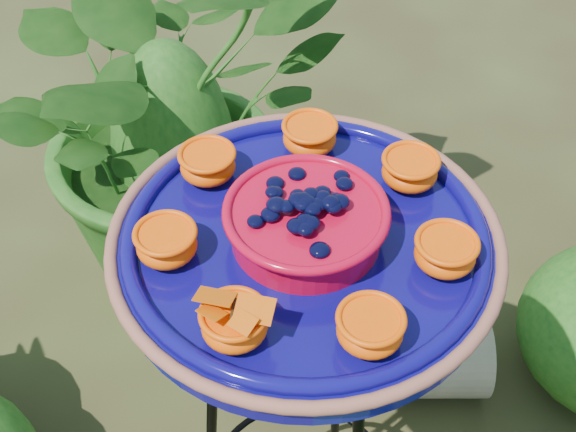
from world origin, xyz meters
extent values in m
torus|color=black|center=(0.11, -0.14, 0.84)|extent=(0.26, 0.26, 0.02)
cylinder|color=black|center=(0.12, 0.00, 0.42)|extent=(0.02, 0.08, 0.84)
cylinder|color=#0C085F|center=(0.11, -0.14, 0.87)|extent=(0.46, 0.46, 0.04)
torus|color=brown|center=(0.11, -0.14, 0.89)|extent=(0.45, 0.45, 0.02)
torus|color=#0C085F|center=(0.11, -0.14, 0.89)|extent=(0.42, 0.42, 0.02)
cylinder|color=#B50622|center=(0.11, -0.14, 0.91)|extent=(0.18, 0.18, 0.04)
torus|color=#B50622|center=(0.11, -0.14, 0.93)|extent=(0.19, 0.19, 0.01)
ellipsoid|color=black|center=(0.11, -0.14, 0.94)|extent=(0.15, 0.15, 0.03)
ellipsoid|color=#FF3D02|center=(0.26, -0.12, 0.91)|extent=(0.07, 0.07, 0.03)
cylinder|color=orange|center=(0.26, -0.12, 0.93)|extent=(0.06, 0.06, 0.01)
ellipsoid|color=#FF3D02|center=(0.19, -0.01, 0.91)|extent=(0.07, 0.07, 0.03)
cylinder|color=orange|center=(0.19, -0.01, 0.93)|extent=(0.06, 0.06, 0.01)
ellipsoid|color=#FF3D02|center=(0.06, 0.01, 0.91)|extent=(0.07, 0.07, 0.03)
cylinder|color=orange|center=(0.06, 0.01, 0.93)|extent=(0.06, 0.06, 0.01)
ellipsoid|color=#FF3D02|center=(-0.04, -0.09, 0.91)|extent=(0.07, 0.07, 0.03)
cylinder|color=orange|center=(-0.04, -0.09, 0.93)|extent=(0.06, 0.06, 0.01)
ellipsoid|color=#FF3D02|center=(-0.03, -0.22, 0.91)|extent=(0.07, 0.07, 0.03)
cylinder|color=orange|center=(-0.03, -0.22, 0.93)|extent=(0.06, 0.06, 0.01)
ellipsoid|color=#FF3D02|center=(0.09, -0.29, 0.91)|extent=(0.07, 0.07, 0.03)
cylinder|color=orange|center=(0.09, -0.29, 0.93)|extent=(0.06, 0.06, 0.01)
ellipsoid|color=#FF3D02|center=(0.21, -0.25, 0.91)|extent=(0.07, 0.07, 0.03)
cylinder|color=orange|center=(0.21, -0.25, 0.93)|extent=(0.06, 0.06, 0.01)
cylinder|color=black|center=(0.09, -0.29, 0.94)|extent=(0.01, 0.03, 0.00)
cube|color=#FE6805|center=(0.07, -0.29, 0.94)|extent=(0.04, 0.03, 0.01)
cube|color=#FE6805|center=(0.11, -0.29, 0.94)|extent=(0.04, 0.03, 0.01)
cylinder|color=tan|center=(0.09, 0.28, 0.09)|extent=(0.57, 0.37, 0.18)
imported|color=#184913|center=(-0.45, 0.51, 0.44)|extent=(1.03, 1.05, 0.89)
camera|label=1|loc=(0.31, -0.72, 1.55)|focal=50.00mm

